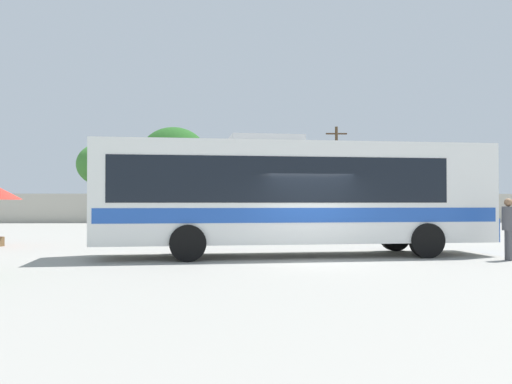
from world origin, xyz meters
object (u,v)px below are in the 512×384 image
coach_bus_white_blue (290,192)px  roadside_tree_left (102,165)px  attendant_by_bus_door (508,225)px  roadside_tree_midleft (174,156)px  roadside_tree_midright (261,170)px  parked_car_second_silver (223,214)px  parked_car_third_red (299,215)px  utility_pole_near (336,172)px  roadside_tree_right (409,180)px  parked_car_leftmost_silver (148,214)px

coach_bus_white_blue → roadside_tree_left: size_ratio=1.81×
attendant_by_bus_door → roadside_tree_midleft: (-13.16, 32.36, 4.56)m
attendant_by_bus_door → roadside_tree_midright: (-5.71, 32.48, 3.42)m
coach_bus_white_blue → roadside_tree_midright: size_ratio=1.87×
parked_car_second_silver → roadside_tree_midleft: bearing=121.5°
attendant_by_bus_door → roadside_tree_midright: size_ratio=0.27×
parked_car_third_red → roadside_tree_midleft: size_ratio=0.55×
utility_pole_near → roadside_tree_left: size_ratio=1.17×
roadside_tree_left → coach_bus_white_blue: bearing=-67.5°
roadside_tree_midright → parked_car_second_silver: bearing=-112.7°
utility_pole_near → roadside_tree_midleft: size_ratio=1.00×
attendant_by_bus_door → roadside_tree_midleft: roadside_tree_midleft is taller
utility_pole_near → roadside_tree_right: (7.31, 3.68, -0.49)m
parked_car_second_silver → roadside_tree_right: 19.83m
roadside_tree_left → roadside_tree_midright: bearing=-7.8°
roadside_tree_left → roadside_tree_midleft: roadside_tree_midleft is taller
utility_pole_near → parked_car_third_red: bearing=-119.8°
attendant_by_bus_door → parked_car_leftmost_silver: attendant_by_bus_door is taller
parked_car_second_silver → coach_bus_white_blue: bearing=-83.6°
parked_car_third_red → roadside_tree_midright: (-2.47, 7.67, 3.67)m
roadside_tree_right → parked_car_second_silver: bearing=-148.7°
utility_pole_near → roadside_tree_midleft: 13.93m
parked_car_second_silver → utility_pole_near: bearing=34.5°
utility_pole_near → roadside_tree_left: (-20.38, 2.71, 0.76)m
roadside_tree_left → attendant_by_bus_door: bearing=-60.2°
roadside_tree_left → roadside_tree_midright: size_ratio=1.03×
roadside_tree_left → roadside_tree_midleft: 6.87m
attendant_by_bus_door → parked_car_third_red: (-3.24, 24.81, -0.25)m
parked_car_leftmost_silver → parked_car_second_silver: 5.52m
parked_car_third_red → roadside_tree_left: bearing=149.8°
parked_car_second_silver → roadside_tree_midright: size_ratio=0.66×
parked_car_leftmost_silver → roadside_tree_midright: 11.45m
roadside_tree_midright → parked_car_leftmost_silver: bearing=-141.8°
attendant_by_bus_door → roadside_tree_right: roadside_tree_right is taller
utility_pole_near → roadside_tree_left: 20.57m
parked_car_leftmost_silver → parked_car_third_red: bearing=-4.9°
parked_car_second_silver → parked_car_third_red: (5.52, -0.38, -0.02)m
coach_bus_white_blue → parked_car_second_silver: coach_bus_white_blue is taller
parked_car_second_silver → roadside_tree_midright: 8.71m
roadside_tree_midleft → parked_car_leftmost_silver: bearing=-99.4°
roadside_tree_midleft → coach_bus_white_blue: bearing=-77.1°
coach_bus_white_blue → parked_car_third_red: 23.43m
coach_bus_white_blue → roadside_tree_midleft: roadside_tree_midleft is taller
attendant_by_bus_door → parked_car_second_silver: (-8.76, 25.18, -0.23)m
roadside_tree_midleft → roadside_tree_right: roadside_tree_midleft is taller
coach_bus_white_blue → parked_car_leftmost_silver: 25.53m
coach_bus_white_blue → roadside_tree_right: bearing=67.3°
coach_bus_white_blue → utility_pole_near: size_ratio=1.54×
coach_bus_white_blue → roadside_tree_midright: (0.41, 30.90, 2.44)m
roadside_tree_midright → parked_car_third_red: bearing=-72.2°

